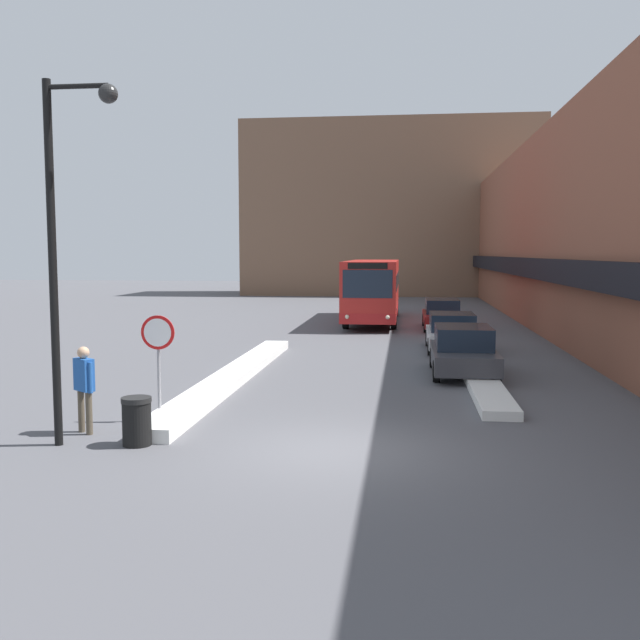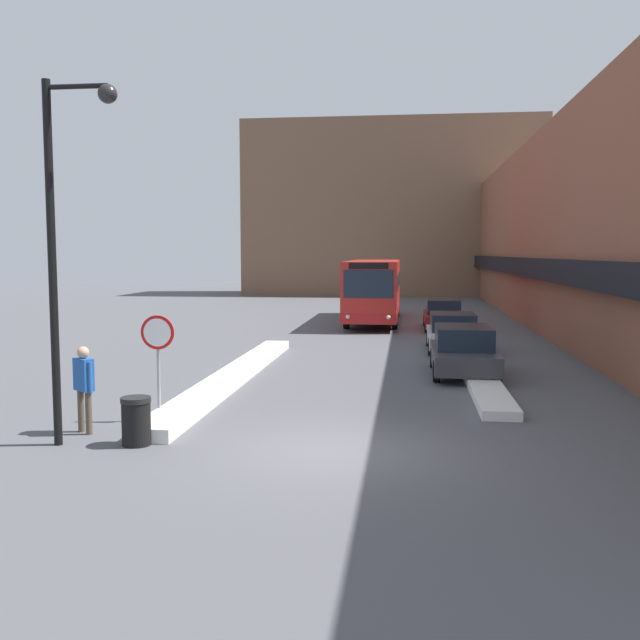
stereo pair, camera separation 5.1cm
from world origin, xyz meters
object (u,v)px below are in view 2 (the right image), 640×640
(city_bus, at_px, (374,289))
(street_lamp, at_px, (64,225))
(parked_car_front, at_px, (463,351))
(pedestrian, at_px, (84,381))
(trash_bin, at_px, (136,421))
(parked_car_middle, at_px, (453,332))
(parked_car_back, at_px, (443,314))
(stop_sign, at_px, (158,345))

(city_bus, xyz_separation_m, street_lamp, (-4.70, -25.65, 2.48))
(parked_car_front, xyz_separation_m, street_lamp, (-8.23, -9.18, 3.53))
(pedestrian, distance_m, trash_bin, 1.72)
(parked_car_front, height_order, trash_bin, parked_car_front)
(parked_car_middle, bearing_deg, parked_car_front, -90.00)
(parked_car_middle, distance_m, parked_car_back, 7.74)
(street_lamp, distance_m, trash_bin, 4.01)
(stop_sign, bearing_deg, pedestrian, -134.57)
(city_bus, bearing_deg, pedestrian, -101.10)
(parked_car_back, xyz_separation_m, pedestrian, (-8.38, -21.39, 0.36))
(street_lamp, height_order, pedestrian, street_lamp)
(parked_car_back, bearing_deg, stop_sign, -109.63)
(pedestrian, bearing_deg, parked_car_middle, 94.65)
(parked_car_back, distance_m, stop_sign, 21.47)
(parked_car_front, relative_size, pedestrian, 2.36)
(parked_car_back, distance_m, trash_bin, 23.23)
(city_bus, bearing_deg, stop_sign, -98.88)
(street_lamp, bearing_deg, parked_car_middle, 60.56)
(parked_car_front, height_order, street_lamp, street_lamp)
(parked_car_front, relative_size, street_lamp, 0.61)
(parked_car_middle, height_order, stop_sign, stop_sign)
(city_bus, xyz_separation_m, parked_car_front, (3.53, -16.47, -1.05))
(parked_car_back, bearing_deg, street_lamp, -110.24)
(street_lamp, bearing_deg, parked_car_front, 48.12)
(parked_car_back, bearing_deg, pedestrian, -111.39)
(trash_bin, bearing_deg, parked_car_back, 72.54)
(parked_car_middle, relative_size, trash_bin, 4.47)
(parked_car_back, distance_m, pedestrian, 22.98)
(stop_sign, height_order, pedestrian, stop_sign)
(parked_car_back, relative_size, pedestrian, 2.69)
(parked_car_back, relative_size, stop_sign, 2.06)
(parked_car_back, bearing_deg, trash_bin, -107.46)
(parked_car_front, bearing_deg, street_lamp, -131.88)
(city_bus, xyz_separation_m, pedestrian, (-4.85, -24.72, -0.70))
(parked_car_middle, relative_size, pedestrian, 2.33)
(trash_bin, bearing_deg, city_bus, 82.32)
(parked_car_middle, bearing_deg, city_bus, 107.70)
(stop_sign, height_order, trash_bin, stop_sign)
(parked_car_front, xyz_separation_m, trash_bin, (-6.97, -9.01, -0.27))
(street_lamp, bearing_deg, stop_sign, 64.29)
(parked_car_middle, xyz_separation_m, parked_car_back, (0.00, 7.74, 0.01))
(street_lamp, height_order, trash_bin, street_lamp)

